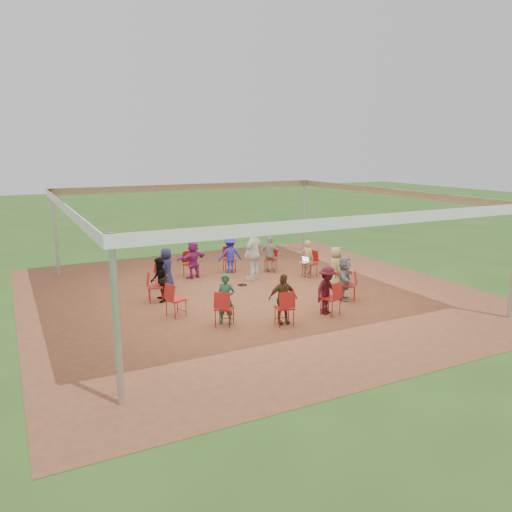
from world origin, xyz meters
name	(u,v)px	position (x,y,z in m)	size (l,w,h in m)	color
ground	(252,294)	(0.00, 0.00, 0.00)	(80.00, 80.00, 0.00)	#2C541A
dirt_patch	(252,293)	(0.00, 0.00, 0.01)	(13.00, 13.00, 0.00)	brown
tent	(252,216)	(0.00, 0.00, 2.37)	(10.33, 10.33, 3.00)	#B2B2B7
chair_0	(310,264)	(2.70, 0.97, 0.45)	(0.42, 0.44, 0.90)	#B01916
chair_1	(271,259)	(1.86, 2.19, 0.45)	(0.42, 0.44, 0.90)	#B01916
chair_2	(229,260)	(0.51, 2.83, 0.45)	(0.42, 0.44, 0.90)	#B01916
chair_3	(191,265)	(-0.97, 2.70, 0.45)	(0.42, 0.44, 0.90)	#B01916
chair_4	(163,274)	(-2.19, 1.86, 0.45)	(0.42, 0.44, 0.90)	#B01916
chair_5	(156,287)	(-2.83, 0.51, 0.45)	(0.42, 0.44, 0.90)	#B01916
chair_6	(176,300)	(-2.70, -0.97, 0.45)	(0.42, 0.44, 0.90)	#B01916
chair_7	(224,308)	(-1.86, -2.19, 0.45)	(0.42, 0.44, 0.90)	#B01916
chair_8	(284,308)	(-0.51, -2.83, 0.45)	(0.42, 0.44, 0.90)	#B01916
chair_9	(331,298)	(0.97, -2.70, 0.45)	(0.42, 0.44, 0.90)	#B01916
chair_10	(348,285)	(2.19, -1.86, 0.45)	(0.42, 0.44, 0.90)	#B01916
chair_11	(338,273)	(2.83, -0.51, 0.45)	(0.42, 0.44, 0.90)	#B01916
person_seated_0	(308,259)	(2.59, 0.93, 0.65)	(0.47, 0.31, 1.29)	tan
person_seated_1	(270,255)	(1.78, 2.10, 0.65)	(0.75, 0.39, 1.29)	#A19B8E
person_seated_2	(230,255)	(0.49, 2.71, 0.65)	(0.83, 0.41, 1.29)	#282BA9
person_seated_3	(193,259)	(-0.93, 2.59, 0.65)	(1.19, 0.45, 1.29)	#88216E
person_seated_4	(167,268)	(-2.10, 1.78, 0.65)	(0.63, 0.35, 1.29)	#191E3F
person_seated_5	(160,280)	(-2.71, 0.49, 0.65)	(0.62, 0.36, 1.29)	black
person_seated_6	(226,299)	(-1.78, -2.10, 0.65)	(0.47, 0.31, 1.29)	#255233
person_seated_7	(283,299)	(-0.49, -2.71, 0.65)	(0.75, 0.39, 1.29)	brown
person_seated_8	(327,290)	(0.93, -2.59, 0.65)	(0.83, 0.41, 1.29)	#410E17
person_seated_9	(344,278)	(2.10, -1.78, 0.65)	(1.19, 0.45, 1.29)	gray
person_seated_10	(335,267)	(2.71, -0.49, 0.65)	(0.63, 0.35, 1.29)	tan
standing_person	(254,254)	(0.81, 1.49, 0.89)	(1.04, 0.53, 1.77)	white
cable_coil	(243,285)	(0.14, 0.95, 0.02)	(0.28, 0.28, 0.03)	black
laptop	(305,261)	(2.43, 0.87, 0.61)	(0.32, 0.35, 0.20)	#B7B7BC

